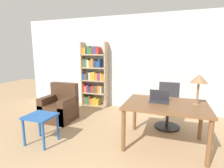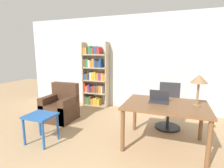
% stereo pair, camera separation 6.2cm
% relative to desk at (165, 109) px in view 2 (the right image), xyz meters
% --- Properties ---
extents(wall_back, '(8.00, 0.06, 2.70)m').
position_rel_desk_xyz_m(wall_back, '(-0.64, 1.94, 0.67)').
color(wall_back, silver).
rests_on(wall_back, ground_plane).
extents(desk, '(1.40, 1.01, 0.77)m').
position_rel_desk_xyz_m(desk, '(0.00, 0.00, 0.00)').
color(desk, brown).
rests_on(desk, ground_plane).
extents(laptop, '(0.34, 0.21, 0.22)m').
position_rel_desk_xyz_m(laptop, '(-0.13, 0.07, 0.15)').
color(laptop, '#2D2D33').
rests_on(laptop, desk).
extents(table_lamp, '(0.28, 0.28, 0.53)m').
position_rel_desk_xyz_m(table_lamp, '(0.50, 0.08, 0.54)').
color(table_lamp, olive).
rests_on(table_lamp, desk).
extents(office_chair, '(0.54, 0.54, 0.99)m').
position_rel_desk_xyz_m(office_chair, '(0.03, 0.86, -0.25)').
color(office_chair, black).
rests_on(office_chair, ground_plane).
extents(side_table_blue, '(0.50, 0.46, 0.54)m').
position_rel_desk_xyz_m(side_table_blue, '(-2.14, -0.68, -0.24)').
color(side_table_blue, '#2356A3').
rests_on(side_table_blue, ground_plane).
extents(armchair, '(0.73, 0.69, 0.90)m').
position_rel_desk_xyz_m(armchair, '(-2.51, 0.39, -0.37)').
color(armchair, '#472D1E').
rests_on(armchair, ground_plane).
extents(bookshelf, '(0.81, 0.28, 1.96)m').
position_rel_desk_xyz_m(bookshelf, '(-2.23, 1.75, 0.24)').
color(bookshelf, tan).
rests_on(bookshelf, ground_plane).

